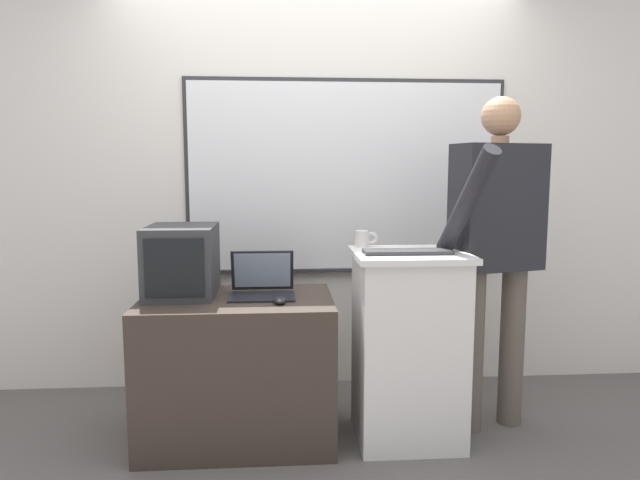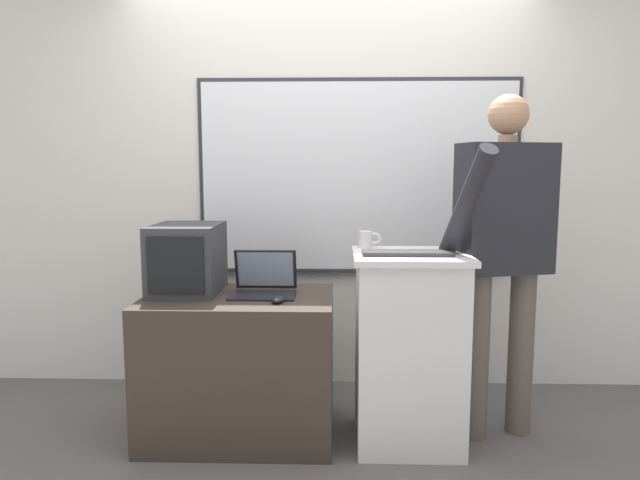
# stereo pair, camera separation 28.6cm
# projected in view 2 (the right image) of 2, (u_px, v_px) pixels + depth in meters

# --- Properties ---
(ground_plane) EXTENTS (30.00, 30.00, 0.00)m
(ground_plane) POSITION_uv_depth(u_px,v_px,m) (325.00, 470.00, 2.65)
(ground_plane) COLOR #5B5654
(back_wall) EXTENTS (6.40, 0.17, 2.68)m
(back_wall) POSITION_uv_depth(u_px,v_px,m) (330.00, 177.00, 3.64)
(back_wall) COLOR silver
(back_wall) RESTS_ON ground_plane
(lectern_podium) EXTENTS (0.57, 0.52, 0.98)m
(lectern_podium) POSITION_uv_depth(u_px,v_px,m) (409.00, 348.00, 2.88)
(lectern_podium) COLOR silver
(lectern_podium) RESTS_ON ground_plane
(side_desk) EXTENTS (0.97, 0.65, 0.74)m
(side_desk) POSITION_uv_depth(u_px,v_px,m) (240.00, 365.00, 2.99)
(side_desk) COLOR #382D26
(side_desk) RESTS_ON ground_plane
(person_presenter) EXTENTS (0.64, 0.64, 1.76)m
(person_presenter) POSITION_uv_depth(u_px,v_px,m) (504.00, 241.00, 2.89)
(person_presenter) COLOR brown
(person_presenter) RESTS_ON ground_plane
(laptop) EXTENTS (0.33, 0.28, 0.23)m
(laptop) POSITION_uv_depth(u_px,v_px,m) (265.00, 280.00, 3.00)
(laptop) COLOR black
(laptop) RESTS_ON side_desk
(wireless_keyboard) EXTENTS (0.43, 0.13, 0.02)m
(wireless_keyboard) POSITION_uv_depth(u_px,v_px,m) (407.00, 253.00, 2.75)
(wireless_keyboard) COLOR #2D2D30
(wireless_keyboard) RESTS_ON lectern_podium
(computer_mouse_by_laptop) EXTENTS (0.06, 0.10, 0.03)m
(computer_mouse_by_laptop) POSITION_uv_depth(u_px,v_px,m) (278.00, 299.00, 2.79)
(computer_mouse_by_laptop) COLOR black
(computer_mouse_by_laptop) RESTS_ON side_desk
(crt_monitor) EXTENTS (0.34, 0.44, 0.36)m
(crt_monitor) POSITION_uv_depth(u_px,v_px,m) (187.00, 258.00, 3.01)
(crt_monitor) COLOR #333335
(crt_monitor) RESTS_ON side_desk
(coffee_mug) EXTENTS (0.12, 0.07, 0.09)m
(coffee_mug) POSITION_uv_depth(u_px,v_px,m) (366.00, 239.00, 3.01)
(coffee_mug) COLOR silver
(coffee_mug) RESTS_ON lectern_podium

